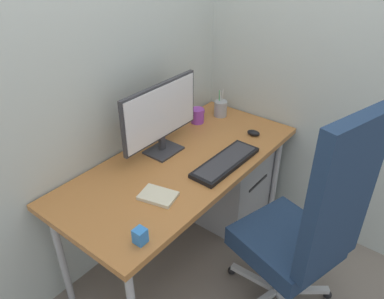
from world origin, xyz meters
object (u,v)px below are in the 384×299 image
object	(u,v)px
mouse	(254,133)
coffee_mug	(198,116)
pen_holder	(221,108)
desk_clamp_accessory	(140,236)
filing_cabinet	(225,182)
office_chair	(307,228)
notebook	(158,196)
keyboard	(225,162)
monitor	(161,115)

from	to	relation	value
mouse	coffee_mug	bearing A→B (deg)	92.69
pen_holder	desk_clamp_accessory	distance (m)	1.27
filing_cabinet	mouse	xyz separation A→B (m)	(0.03, -0.17, 0.45)
coffee_mug	desk_clamp_accessory	distance (m)	1.13
office_chair	notebook	distance (m)	0.73
filing_cabinet	keyboard	world-z (taller)	keyboard
filing_cabinet	keyboard	xyz separation A→B (m)	(-0.35, -0.22, 0.44)
office_chair	pen_holder	world-z (taller)	office_chair
keyboard	pen_holder	distance (m)	0.61
office_chair	mouse	size ratio (longest dim) A/B	15.21
mouse	keyboard	bearing A→B (deg)	178.31
filing_cabinet	coffee_mug	world-z (taller)	coffee_mug
office_chair	monitor	bearing A→B (deg)	90.20
mouse	pen_holder	world-z (taller)	pen_holder
office_chair	desk_clamp_accessory	bearing A→B (deg)	140.85
pen_holder	coffee_mug	size ratio (longest dim) A/B	1.55
office_chair	pen_holder	distance (m)	1.10
filing_cabinet	keyboard	distance (m)	0.60
keyboard	coffee_mug	world-z (taller)	coffee_mug
pen_holder	notebook	world-z (taller)	pen_holder
filing_cabinet	monitor	size ratio (longest dim) A/B	0.97
pen_holder	coffee_mug	bearing A→B (deg)	159.62
office_chair	pen_holder	bearing A→B (deg)	57.07
mouse	desk_clamp_accessory	distance (m)	1.10
notebook	desk_clamp_accessory	distance (m)	0.31
coffee_mug	desk_clamp_accessory	bearing A→B (deg)	-154.79
keyboard	notebook	distance (m)	0.46
monitor	mouse	xyz separation A→B (m)	(0.49, -0.33, -0.22)
pen_holder	monitor	bearing A→B (deg)	179.55
office_chair	coffee_mug	world-z (taller)	office_chair
notebook	coffee_mug	distance (m)	0.83
notebook	coffee_mug	world-z (taller)	coffee_mug
mouse	notebook	xyz separation A→B (m)	(-0.83, 0.05, -0.01)
notebook	coffee_mug	size ratio (longest dim) A/B	1.43
pen_holder	desk_clamp_accessory	world-z (taller)	pen_holder
notebook	keyboard	bearing A→B (deg)	-26.41
monitor	coffee_mug	size ratio (longest dim) A/B	4.63
filing_cabinet	coffee_mug	size ratio (longest dim) A/B	4.49
mouse	desk_clamp_accessory	size ratio (longest dim) A/B	1.18
monitor	keyboard	distance (m)	0.45
monitor	notebook	size ratio (longest dim) A/B	3.25
mouse	notebook	world-z (taller)	mouse
filing_cabinet	mouse	size ratio (longest dim) A/B	6.66
office_chair	filing_cabinet	distance (m)	0.95
desk_clamp_accessory	office_chair	bearing A→B (deg)	-39.15
coffee_mug	desk_clamp_accessory	size ratio (longest dim) A/B	1.75
keyboard	mouse	size ratio (longest dim) A/B	5.64
keyboard	mouse	world-z (taller)	mouse
notebook	desk_clamp_accessory	xyz separation A→B (m)	(-0.27, -0.15, 0.03)
coffee_mug	pen_holder	bearing A→B (deg)	-20.38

